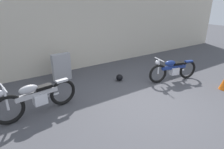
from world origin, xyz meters
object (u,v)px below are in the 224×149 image
motorcycle_blue (173,70)px  helmet (119,78)px  motorcycle_silver (37,97)px  stone_marker (62,67)px

motorcycle_blue → helmet: bearing=-19.0°
helmet → motorcycle_blue: size_ratio=0.13×
motorcycle_silver → motorcycle_blue: bearing=166.8°
stone_marker → helmet: size_ratio=4.03×
stone_marker → motorcycle_blue: 3.98m
stone_marker → motorcycle_blue: stone_marker is taller
stone_marker → motorcycle_silver: bearing=-125.5°
helmet → motorcycle_blue: motorcycle_blue is taller
motorcycle_blue → stone_marker: bearing=-20.2°
motorcycle_silver → stone_marker: bearing=-132.9°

